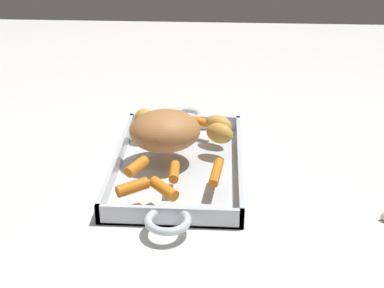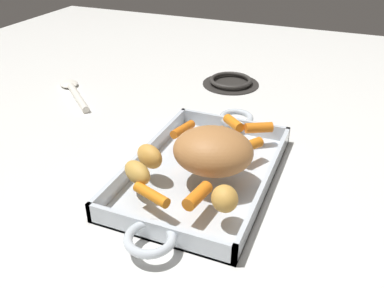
{
  "view_description": "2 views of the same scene",
  "coord_description": "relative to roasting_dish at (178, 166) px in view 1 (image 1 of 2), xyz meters",
  "views": [
    {
      "loc": [
        0.93,
        0.08,
        0.53
      ],
      "look_at": [
        0.02,
        0.03,
        0.07
      ],
      "focal_mm": 51.34,
      "sensor_mm": 36.0,
      "label": 1
    },
    {
      "loc": [
        -0.59,
        -0.22,
        0.44
      ],
      "look_at": [
        -0.01,
        0.02,
        0.07
      ],
      "focal_mm": 38.48,
      "sensor_mm": 36.0,
      "label": 2
    }
  ],
  "objects": [
    {
      "name": "ground_plane",
      "position": [
        0.0,
        0.0,
        -0.01
      ],
      "size": [
        2.3,
        2.3,
        0.0
      ],
      "primitive_type": "plane",
      "color": "silver"
    },
    {
      "name": "roasting_dish",
      "position": [
        0.0,
        0.0,
        0.0
      ],
      "size": [
        0.49,
        0.25,
        0.04
      ],
      "color": "silver",
      "rests_on": "ground_plane"
    },
    {
      "name": "pork_roast",
      "position": [
        -0.02,
        -0.03,
        0.06
      ],
      "size": [
        0.14,
        0.16,
        0.08
      ],
      "primitive_type": "ellipsoid",
      "rotation": [
        0.0,
        0.0,
        1.75
      ],
      "color": "#B17440",
      "rests_on": "roasting_dish"
    },
    {
      "name": "baby_carrot_center_right",
      "position": [
        0.14,
        -0.01,
        0.04
      ],
      "size": [
        0.05,
        0.06,
        0.02
      ],
      "primitive_type": "cylinder",
      "rotation": [
        1.64,
        0.0,
        2.36
      ],
      "color": "orange",
      "rests_on": "roasting_dish"
    },
    {
      "name": "baby_carrot_long",
      "position": [
        0.07,
        -0.07,
        0.04
      ],
      "size": [
        0.05,
        0.04,
        0.02
      ],
      "primitive_type": "cylinder",
      "rotation": [
        1.51,
        0.0,
        4.2
      ],
      "color": "orange",
      "rests_on": "roasting_dish"
    },
    {
      "name": "baby_carrot_northwest",
      "position": [
        0.08,
        0.0,
        0.03
      ],
      "size": [
        0.06,
        0.02,
        0.02
      ],
      "primitive_type": "cylinder",
      "rotation": [
        1.57,
        0.0,
        1.6
      ],
      "color": "orange",
      "rests_on": "roasting_dish"
    },
    {
      "name": "baby_carrot_northeast",
      "position": [
        -0.11,
        -0.04,
        0.04
      ],
      "size": [
        0.06,
        0.03,
        0.02
      ],
      "primitive_type": "cylinder",
      "rotation": [
        1.63,
        0.0,
        1.43
      ],
      "color": "orange",
      "rests_on": "roasting_dish"
    },
    {
      "name": "baby_carrot_southeast",
      "position": [
        0.08,
        0.07,
        0.03
      ],
      "size": [
        0.07,
        0.03,
        0.02
      ],
      "primitive_type": "cylinder",
      "rotation": [
        1.67,
        0.0,
        1.43
      ],
      "color": "orange",
      "rests_on": "roasting_dish"
    },
    {
      "name": "baby_carrot_center_left",
      "position": [
        0.14,
        -0.07,
        0.04
      ],
      "size": [
        0.05,
        0.06,
        0.02
      ],
      "primitive_type": "cylinder",
      "rotation": [
        1.61,
        0.0,
        0.57
      ],
      "color": "orange",
      "rests_on": "roasting_dish"
    },
    {
      "name": "baby_carrot_short",
      "position": [
        -0.14,
        0.03,
        0.03
      ],
      "size": [
        0.04,
        0.07,
        0.02
      ],
      "primitive_type": "cylinder",
      "rotation": [
        1.61,
        0.0,
        2.77
      ],
      "color": "orange",
      "rests_on": "roasting_dish"
    },
    {
      "name": "potato_corner",
      "position": [
        -0.1,
        0.08,
        0.04
      ],
      "size": [
        0.06,
        0.07,
        0.04
      ],
      "primitive_type": "ellipsoid",
      "rotation": [
        0.0,
        0.0,
        4.23
      ],
      "color": "gold",
      "rests_on": "roasting_dish"
    },
    {
      "name": "potato_golden_small",
      "position": [
        -0.12,
        -0.08,
        0.05
      ],
      "size": [
        0.06,
        0.06,
        0.04
      ],
      "primitive_type": "ellipsoid",
      "rotation": [
        0.0,
        0.0,
        5.43
      ],
      "color": "gold",
      "rests_on": "roasting_dish"
    },
    {
      "name": "potato_golden_large",
      "position": [
        -0.05,
        0.08,
        0.05
      ],
      "size": [
        0.05,
        0.07,
        0.04
      ],
      "primitive_type": "ellipsoid",
      "rotation": [
        0.0,
        0.0,
        1.13
      ],
      "color": "gold",
      "rests_on": "roasting_dish"
    }
  ]
}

